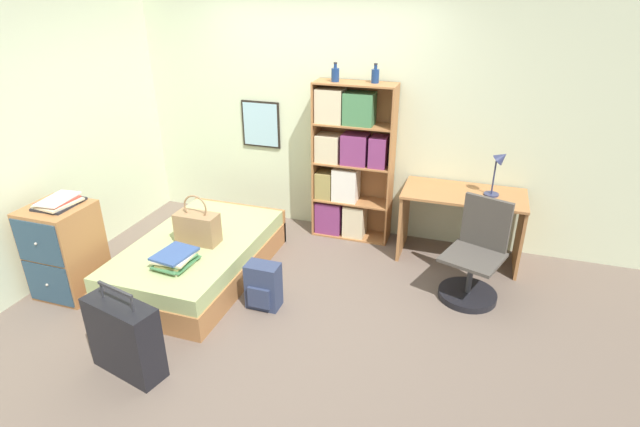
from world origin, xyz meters
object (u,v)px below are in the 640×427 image
dresser (65,250)px  desk_chair (473,268)px  desk (462,213)px  bed (200,257)px  bottle_brown (375,75)px  handbag (197,227)px  bookcase (347,164)px  desk_lamp (500,165)px  book_stack_on_bed (175,259)px  backpack (263,286)px  magazine_pile_on_dresser (58,202)px  bottle_green (335,74)px  suitcase (125,338)px

dresser → desk_chair: (3.49, 1.08, -0.15)m
dresser → desk: 3.75m
bed → bottle_brown: bearing=43.3°
desk → handbag: bearing=-153.4°
dresser → bottle_brown: bottle_brown is taller
bookcase → desk_chair: 1.72m
desk_chair → dresser: bearing=-162.8°
desk_lamp → bottle_brown: bearing=172.7°
book_stack_on_bed → dresser: bearing=-171.4°
desk_lamp → backpack: size_ratio=1.12×
bookcase → book_stack_on_bed: bearing=-120.9°
bed → bookcase: bearing=48.5°
bookcase → desk: (1.24, -0.15, -0.33)m
book_stack_on_bed → bottle_brown: bottle_brown is taller
desk_lamp → magazine_pile_on_dresser: bearing=-154.3°
bed → backpack: bearing=-20.4°
handbag → desk_chair: 2.54m
bed → desk: (2.35, 1.11, 0.32)m
bed → desk_lamp: desk_lamp is taller
book_stack_on_bed → bookcase: bookcase is taller
desk_lamp → desk_chair: desk_lamp is taller
magazine_pile_on_dresser → backpack: size_ratio=0.91×
dresser → backpack: (1.77, 0.33, -0.22)m
desk_lamp → backpack: 2.46m
book_stack_on_bed → bookcase: (1.04, 1.73, 0.40)m
handbag → desk: (2.31, 1.15, -0.03)m
handbag → backpack: handbag is taller
dresser → magazine_pile_on_dresser: (0.01, 0.04, 0.45)m
bottle_green → desk_chair: size_ratio=0.21×
bottle_green → desk: size_ratio=0.16×
suitcase → book_stack_on_bed: bearing=98.4°
bed → dresser: size_ratio=2.13×
desk_chair → desk: bearing=104.4°
dresser → desk_lamp: 4.05m
bed → book_stack_on_bed: 0.54m
book_stack_on_bed → backpack: size_ratio=0.94×
book_stack_on_bed → bottle_brown: (1.29, 1.77, 1.33)m
suitcase → bottle_green: size_ratio=3.81×
desk → book_stack_on_bed: bearing=-145.1°
magazine_pile_on_dresser → bottle_brown: size_ratio=2.02×
bed → desk_chair: desk_chair is taller
suitcase → magazine_pile_on_dresser: bearing=146.9°
magazine_pile_on_dresser → bottle_brown: 3.12m
suitcase → bed: bearing=98.6°
book_stack_on_bed → bookcase: size_ratio=0.23×
bed → backpack: (0.81, -0.30, 0.02)m
magazine_pile_on_dresser → desk_chair: 3.67m
dresser → bottle_brown: (2.33, 1.92, 1.34)m
bookcase → desk_lamp: bearing=-4.8°
handbag → magazine_pile_on_dresser: 1.19m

